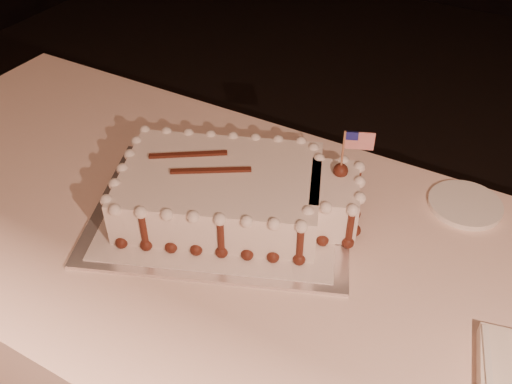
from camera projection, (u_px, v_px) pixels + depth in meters
The scene contains 4 objects.
cake_board at pixel (222, 211), 1.17m from camera, with size 0.52×0.39×0.01m, color silver.
doily at pixel (222, 209), 1.17m from camera, with size 0.46×0.35×0.00m, color silver.
sheet_cake at pixel (235, 192), 1.14m from camera, with size 0.51×0.39×0.20m.
side_plate at pixel (465, 204), 1.18m from camera, with size 0.15×0.15×0.01m, color white.
Camera 1 is at (0.17, -0.08, 1.53)m, focal length 40.00 mm.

